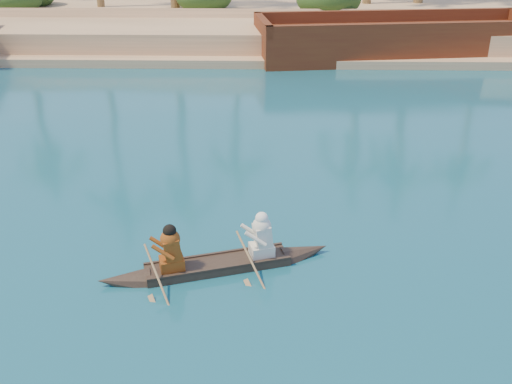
# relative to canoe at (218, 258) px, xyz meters

# --- Properties ---
(shrub_cluster) EXTENTS (100.00, 6.00, 2.40)m
(shrub_cluster) POSITION_rel_canoe_xyz_m (-8.00, 25.64, 0.97)
(shrub_cluster) COLOR #263E16
(shrub_cluster) RESTS_ON ground
(canoe) EXTENTS (4.35, 1.88, 1.21)m
(canoe) POSITION_rel_canoe_xyz_m (0.00, 0.00, 0.00)
(canoe) COLOR #392A1F
(canoe) RESTS_ON ground
(barge_right) EXTENTS (14.02, 6.39, 2.25)m
(barge_right) POSITION_rel_canoe_xyz_m (7.13, 18.89, 0.56)
(barge_right) COLOR #5B2913
(barge_right) RESTS_ON ground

